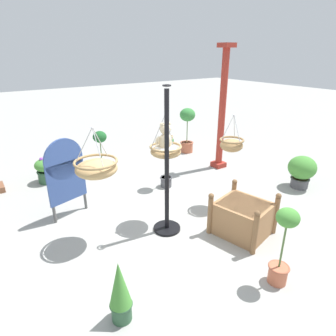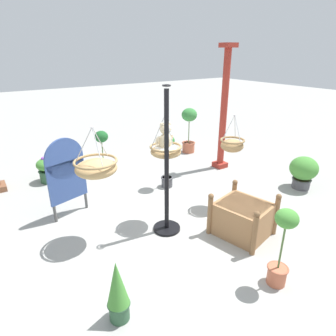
{
  "view_description": "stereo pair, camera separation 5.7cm",
  "coord_description": "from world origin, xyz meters",
  "px_view_note": "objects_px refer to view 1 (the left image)",
  "views": [
    {
      "loc": [
        -2.4,
        -3.46,
        2.74
      ],
      "look_at": [
        0.01,
        0.05,
        1.0
      ],
      "focal_mm": 31.02,
      "sensor_mm": 36.0,
      "label": 1
    },
    {
      "loc": [
        -2.36,
        -3.49,
        2.74
      ],
      "look_at": [
        0.01,
        0.05,
        1.0
      ],
      "focal_mm": 31.02,
      "sensor_mm": 36.0,
      "label": 2
    }
  ],
  "objects_px": {
    "potted_plant_small_succulent": "(120,292)",
    "potted_plant_trailing_ivy": "(302,170)",
    "display_pole_central": "(167,191)",
    "potted_plant_tall_leafy": "(46,169)",
    "hanging_basket_right_low": "(231,144)",
    "hanging_basket_left_high": "(96,168)",
    "teddy_bear": "(165,138)",
    "potted_plant_conical_shrub": "(283,246)",
    "greenhouse_pillar_left": "(222,112)",
    "potted_plant_flowering_red": "(101,149)",
    "hanging_basket_with_teddy": "(166,151)",
    "potted_plant_fern_front": "(166,156)",
    "potted_plant_broad_leaf": "(187,127)",
    "wooden_planter_box": "(243,217)",
    "display_sign_board": "(65,172)"
  },
  "relations": [
    {
      "from": "potted_plant_small_succulent",
      "to": "potted_plant_trailing_ivy",
      "type": "height_order",
      "value": "potted_plant_small_succulent"
    },
    {
      "from": "display_pole_central",
      "to": "potted_plant_small_succulent",
      "type": "bearing_deg",
      "value": -140.3
    },
    {
      "from": "display_pole_central",
      "to": "potted_plant_trailing_ivy",
      "type": "xyz_separation_m",
      "value": [
        3.23,
        -0.3,
        -0.31
      ]
    },
    {
      "from": "display_pole_central",
      "to": "potted_plant_tall_leafy",
      "type": "xyz_separation_m",
      "value": [
        -1.15,
        3.03,
        -0.4
      ]
    },
    {
      "from": "hanging_basket_right_low",
      "to": "potted_plant_trailing_ivy",
      "type": "distance_m",
      "value": 2.02
    },
    {
      "from": "hanging_basket_left_high",
      "to": "teddy_bear",
      "type": "bearing_deg",
      "value": -3.97
    },
    {
      "from": "potted_plant_conical_shrub",
      "to": "potted_plant_trailing_ivy",
      "type": "bearing_deg",
      "value": 28.02
    },
    {
      "from": "greenhouse_pillar_left",
      "to": "potted_plant_flowering_red",
      "type": "xyz_separation_m",
      "value": [
        -2.5,
        1.44,
        -0.86
      ]
    },
    {
      "from": "display_pole_central",
      "to": "potted_plant_conical_shrub",
      "type": "height_order",
      "value": "display_pole_central"
    },
    {
      "from": "hanging_basket_left_high",
      "to": "display_pole_central",
      "type": "bearing_deg",
      "value": -19.96
    },
    {
      "from": "hanging_basket_with_teddy",
      "to": "hanging_basket_right_low",
      "type": "distance_m",
      "value": 1.28
    },
    {
      "from": "display_pole_central",
      "to": "potted_plant_tall_leafy",
      "type": "distance_m",
      "value": 3.26
    },
    {
      "from": "potted_plant_small_succulent",
      "to": "potted_plant_fern_front",
      "type": "bearing_deg",
      "value": 47.59
    },
    {
      "from": "potted_plant_flowering_red",
      "to": "potted_plant_small_succulent",
      "type": "xyz_separation_m",
      "value": [
        -1.5,
        -4.12,
        -0.15
      ]
    },
    {
      "from": "potted_plant_flowering_red",
      "to": "potted_plant_trailing_ivy",
      "type": "xyz_separation_m",
      "value": [
        3.1,
        -3.28,
        -0.14
      ]
    },
    {
      "from": "potted_plant_flowering_red",
      "to": "potted_plant_broad_leaf",
      "type": "xyz_separation_m",
      "value": [
        2.54,
        -0.08,
        0.19
      ]
    },
    {
      "from": "greenhouse_pillar_left",
      "to": "potted_plant_flowering_red",
      "type": "height_order",
      "value": "greenhouse_pillar_left"
    },
    {
      "from": "potted_plant_broad_leaf",
      "to": "potted_plant_conical_shrub",
      "type": "bearing_deg",
      "value": -115.03
    },
    {
      "from": "potted_plant_flowering_red",
      "to": "potted_plant_broad_leaf",
      "type": "relative_size",
      "value": 0.78
    },
    {
      "from": "hanging_basket_right_low",
      "to": "potted_plant_fern_front",
      "type": "relative_size",
      "value": 0.57
    },
    {
      "from": "teddy_bear",
      "to": "potted_plant_tall_leafy",
      "type": "height_order",
      "value": "teddy_bear"
    },
    {
      "from": "display_pole_central",
      "to": "potted_plant_fern_front",
      "type": "bearing_deg",
      "value": 56.32
    },
    {
      "from": "potted_plant_tall_leafy",
      "to": "potted_plant_fern_front",
      "type": "bearing_deg",
      "value": -39.6
    },
    {
      "from": "teddy_bear",
      "to": "greenhouse_pillar_left",
      "type": "relative_size",
      "value": 0.16
    },
    {
      "from": "hanging_basket_right_low",
      "to": "potted_plant_conical_shrub",
      "type": "bearing_deg",
      "value": -117.01
    },
    {
      "from": "greenhouse_pillar_left",
      "to": "potted_plant_fern_front",
      "type": "xyz_separation_m",
      "value": [
        -1.73,
        -0.21,
        -0.69
      ]
    },
    {
      "from": "potted_plant_conical_shrub",
      "to": "wooden_planter_box",
      "type": "bearing_deg",
      "value": 66.22
    },
    {
      "from": "potted_plant_small_succulent",
      "to": "potted_plant_conical_shrub",
      "type": "distance_m",
      "value": 1.97
    },
    {
      "from": "hanging_basket_with_teddy",
      "to": "greenhouse_pillar_left",
      "type": "xyz_separation_m",
      "value": [
        2.48,
        1.3,
        0.12
      ]
    },
    {
      "from": "wooden_planter_box",
      "to": "potted_plant_trailing_ivy",
      "type": "distance_m",
      "value": 2.34
    },
    {
      "from": "hanging_basket_left_high",
      "to": "greenhouse_pillar_left",
      "type": "bearing_deg",
      "value": 18.46
    },
    {
      "from": "hanging_basket_right_low",
      "to": "potted_plant_conical_shrub",
      "type": "height_order",
      "value": "hanging_basket_right_low"
    },
    {
      "from": "hanging_basket_left_high",
      "to": "potted_plant_tall_leafy",
      "type": "xyz_separation_m",
      "value": [
        -0.19,
        2.68,
        -0.9
      ]
    },
    {
      "from": "hanging_basket_with_teddy",
      "to": "potted_plant_flowering_red",
      "type": "xyz_separation_m",
      "value": [
        -0.02,
        2.73,
        -0.73
      ]
    },
    {
      "from": "potted_plant_trailing_ivy",
      "to": "potted_plant_flowering_red",
      "type": "bearing_deg",
      "value": 133.41
    },
    {
      "from": "display_pole_central",
      "to": "potted_plant_fern_front",
      "type": "xyz_separation_m",
      "value": [
        0.89,
        1.34,
        -0.0
      ]
    },
    {
      "from": "greenhouse_pillar_left",
      "to": "hanging_basket_right_low",
      "type": "bearing_deg",
      "value": -129.02
    },
    {
      "from": "potted_plant_trailing_ivy",
      "to": "display_sign_board",
      "type": "distance_m",
      "value": 4.7
    },
    {
      "from": "teddy_bear",
      "to": "potted_plant_tall_leafy",
      "type": "bearing_deg",
      "value": 115.24
    },
    {
      "from": "hanging_basket_left_high",
      "to": "potted_plant_tall_leafy",
      "type": "height_order",
      "value": "hanging_basket_left_high"
    },
    {
      "from": "wooden_planter_box",
      "to": "potted_plant_trailing_ivy",
      "type": "relative_size",
      "value": 1.42
    },
    {
      "from": "potted_plant_conical_shrub",
      "to": "display_sign_board",
      "type": "height_order",
      "value": "display_sign_board"
    },
    {
      "from": "teddy_bear",
      "to": "potted_plant_flowering_red",
      "type": "distance_m",
      "value": 2.87
    },
    {
      "from": "potted_plant_fern_front",
      "to": "display_pole_central",
      "type": "bearing_deg",
      "value": -123.68
    },
    {
      "from": "greenhouse_pillar_left",
      "to": "wooden_planter_box",
      "type": "relative_size",
      "value": 2.91
    },
    {
      "from": "display_sign_board",
      "to": "potted_plant_flowering_red",
      "type": "bearing_deg",
      "value": 52.23
    },
    {
      "from": "greenhouse_pillar_left",
      "to": "potted_plant_conical_shrub",
      "type": "xyz_separation_m",
      "value": [
        -2.13,
        -3.3,
        -0.84
      ]
    },
    {
      "from": "wooden_planter_box",
      "to": "potted_plant_tall_leafy",
      "type": "bearing_deg",
      "value": 118.84
    },
    {
      "from": "display_pole_central",
      "to": "hanging_basket_right_low",
      "type": "height_order",
      "value": "display_pole_central"
    },
    {
      "from": "hanging_basket_right_low",
      "to": "potted_plant_trailing_ivy",
      "type": "relative_size",
      "value": 0.95
    }
  ]
}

